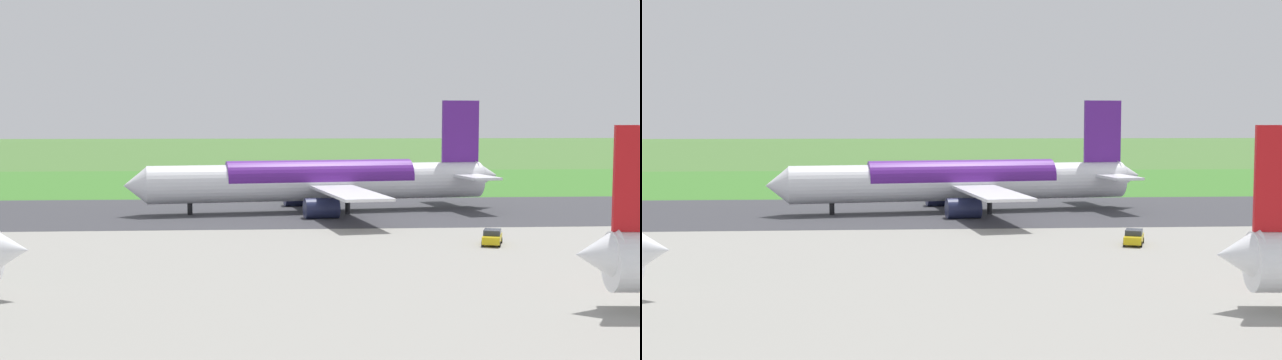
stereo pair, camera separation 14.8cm
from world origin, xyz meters
TOP-DOWN VIEW (x-y plane):
  - ground_plane at (0.00, 0.00)m, footprint 800.00×800.00m
  - runway_asphalt at (0.00, 0.00)m, footprint 600.00×35.69m
  - apron_concrete at (0.00, 53.44)m, footprint 440.00×110.00m
  - grass_verge_foreground at (0.00, -47.47)m, footprint 600.00×80.00m
  - airliner_main at (4.98, -0.06)m, footprint 54.03×44.40m
  - service_car_followme at (-10.62, 30.62)m, footprint 3.15×4.56m
  - no_stopping_sign at (-18.52, -48.10)m, footprint 0.60×0.10m
  - traffic_cone_orange at (-14.58, -43.65)m, footprint 0.40×0.40m

SIDE VIEW (x-z plane):
  - ground_plane at x=0.00m, z-range 0.00..0.00m
  - grass_verge_foreground at x=0.00m, z-range 0.00..0.04m
  - apron_concrete at x=0.00m, z-range 0.00..0.05m
  - runway_asphalt at x=0.00m, z-range 0.00..0.06m
  - traffic_cone_orange at x=-14.58m, z-range 0.00..0.55m
  - service_car_followme at x=-10.62m, z-range 0.03..1.65m
  - no_stopping_sign at x=-18.52m, z-range 0.26..3.10m
  - airliner_main at x=4.98m, z-range -3.59..12.29m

